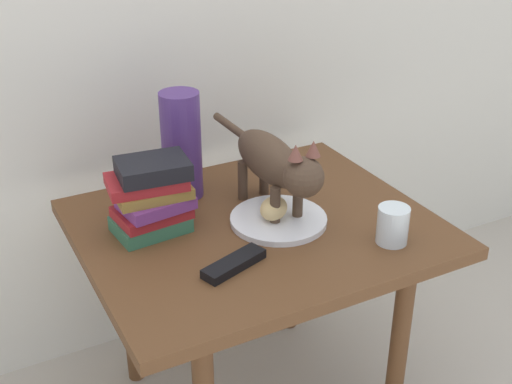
# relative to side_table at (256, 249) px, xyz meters

# --- Properties ---
(side_table) EXTENTS (0.80, 0.67, 0.56)m
(side_table) POSITION_rel_side_table_xyz_m (0.00, 0.00, 0.00)
(side_table) COLOR brown
(side_table) RESTS_ON ground
(plate) EXTENTS (0.23, 0.23, 0.01)m
(plate) POSITION_rel_side_table_xyz_m (0.05, -0.02, 0.08)
(plate) COLOR white
(plate) RESTS_ON side_table
(bread_roll) EXTENTS (0.10, 0.10, 0.05)m
(bread_roll) POSITION_rel_side_table_xyz_m (0.03, -0.02, 0.11)
(bread_roll) COLOR #E0BC7A
(bread_roll) RESTS_ON plate
(cat) EXTENTS (0.09, 0.48, 0.23)m
(cat) POSITION_rel_side_table_xyz_m (0.06, 0.02, 0.20)
(cat) COLOR #4C3828
(cat) RESTS_ON side_table
(book_stack) EXTENTS (0.19, 0.14, 0.17)m
(book_stack) POSITION_rel_side_table_xyz_m (-0.22, 0.08, 0.16)
(book_stack) COLOR #336B4C
(book_stack) RESTS_ON side_table
(green_vase) EXTENTS (0.10, 0.10, 0.27)m
(green_vase) POSITION_rel_side_table_xyz_m (-0.09, 0.21, 0.21)
(green_vase) COLOR #4C2D72
(green_vase) RESTS_ON side_table
(candle_jar) EXTENTS (0.07, 0.07, 0.08)m
(candle_jar) POSITION_rel_side_table_xyz_m (0.22, -0.21, 0.11)
(candle_jar) COLOR silver
(candle_jar) RESTS_ON side_table
(tv_remote) EXTENTS (0.16, 0.09, 0.02)m
(tv_remote) POSITION_rel_side_table_xyz_m (-0.13, -0.15, 0.08)
(tv_remote) COLOR black
(tv_remote) RESTS_ON side_table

